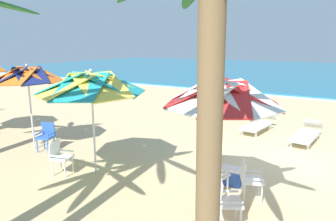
{
  "coord_description": "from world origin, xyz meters",
  "views": [
    {
      "loc": [
        1.21,
        -8.61,
        3.25
      ],
      "look_at": [
        -3.94,
        0.09,
        1.0
      ],
      "focal_mm": 32.65,
      "sensor_mm": 36.0,
      "label": 1
    }
  ],
  "objects": [
    {
      "name": "beach_umbrella_0",
      "position": [
        -0.78,
        -3.25,
        2.29
      ],
      "size": [
        2.3,
        2.3,
        2.66
      ],
      "color": "silver",
      "rests_on": "ground"
    },
    {
      "name": "sea",
      "position": [
        0.0,
        29.27,
        0.05
      ],
      "size": [
        80.0,
        36.0,
        0.1
      ],
      "primitive_type": "cube",
      "color": "teal",
      "rests_on": "ground"
    },
    {
      "name": "surf_foam",
      "position": [
        0.0,
        10.97,
        0.01
      ],
      "size": [
        80.0,
        0.7,
        0.01
      ],
      "primitive_type": "cube",
      "color": "white",
      "rests_on": "ground"
    },
    {
      "name": "plastic_chair_3",
      "position": [
        -4.8,
        -3.78,
        0.5
      ],
      "size": [
        0.57,
        0.54,
        0.87
      ],
      "color": "white",
      "rests_on": "ground"
    },
    {
      "name": "sun_lounger_1",
      "position": [
        0.22,
        2.16,
        0.28
      ],
      "size": [
        0.85,
        2.2,
        0.62
      ],
      "color": "white",
      "rests_on": "ground"
    },
    {
      "name": "plastic_chair_2",
      "position": [
        -1.03,
        -2.84,
        0.5
      ],
      "size": [
        0.52,
        0.54,
        0.87
      ],
      "color": "white",
      "rests_on": "ground"
    },
    {
      "name": "plastic_chair_1",
      "position": [
        -0.45,
        -3.77,
        0.5
      ],
      "size": [
        0.62,
        0.6,
        0.87
      ],
      "color": "white",
      "rests_on": "ground"
    },
    {
      "name": "plastic_chair_0",
      "position": [
        -0.35,
        -2.63,
        0.5
      ],
      "size": [
        0.6,
        0.58,
        0.87
      ],
      "color": "white",
      "rests_on": "ground"
    },
    {
      "name": "beachgoer_seated",
      "position": [
        -3.94,
        9.03,
        0.29
      ],
      "size": [
        0.3,
        0.93,
        0.92
      ],
      "color": "red",
      "rests_on": "ground"
    },
    {
      "name": "plastic_chair_4",
      "position": [
        -6.55,
        -2.8,
        0.5
      ],
      "size": [
        0.56,
        0.58,
        0.87
      ],
      "color": "blue",
      "rests_on": "ground"
    },
    {
      "name": "ground_plane",
      "position": [
        0.0,
        0.0,
        0.0
      ],
      "size": [
        80.0,
        80.0,
        0.0
      ],
      "primitive_type": "plane",
      "color": "#D3B784"
    },
    {
      "name": "palm_tree_0",
      "position": [
        -0.16,
        -5.32,
        2.7
      ],
      "size": [
        2.75,
        2.91,
        4.31
      ],
      "color": "brown",
      "rests_on": "ground"
    },
    {
      "name": "sun_lounger_2",
      "position": [
        -1.49,
        2.64,
        0.28
      ],
      "size": [
        0.92,
        2.21,
        0.62
      ],
      "color": "white",
      "rests_on": "ground"
    },
    {
      "name": "beach_umbrella_1",
      "position": [
        -4.03,
        -3.34,
        2.29
      ],
      "size": [
        2.58,
        2.58,
        2.65
      ],
      "color": "silver",
      "rests_on": "ground"
    },
    {
      "name": "beach_umbrella_2",
      "position": [
        -7.03,
        -2.91,
        2.29
      ],
      "size": [
        2.02,
        2.02,
        2.64
      ],
      "color": "silver",
      "rests_on": "ground"
    },
    {
      "name": "cooler_box",
      "position": [
        -0.89,
        -2.15,
        0.2
      ],
      "size": [
        0.5,
        0.34,
        0.4
      ],
      "color": "blue",
      "rests_on": "ground"
    }
  ]
}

